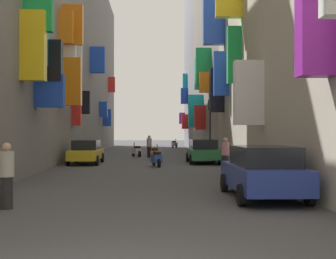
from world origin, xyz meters
name	(u,v)px	position (x,y,z in m)	size (l,w,h in m)	color
ground_plane	(146,157)	(0.00, 30.00, 0.00)	(140.00, 140.00, 0.00)	#424244
building_left_mid_c	(34,56)	(-7.99, 27.71, 7.38)	(6.87, 5.59, 14.79)	slate
building_left_far	(75,66)	(-8.00, 45.25, 9.21)	(7.28, 29.50, 18.42)	slate
building_right_mid_a	(280,43)	(7.97, 21.08, 7.21)	(7.34, 9.22, 14.41)	#BCB29E
building_right_mid_b	(236,42)	(7.99, 35.61, 10.07)	(7.33, 19.86, 20.16)	gray
building_right_mid_c	(212,62)	(7.99, 52.78, 10.80)	(6.91, 14.44, 21.62)	gray
parked_car_green	(203,151)	(3.67, 23.28, 0.78)	(1.92, 4.26, 1.49)	#236638
parked_car_yellow	(86,151)	(-3.61, 22.96, 0.76)	(1.87, 4.36, 1.46)	gold
parked_car_blue	(263,171)	(3.78, 7.97, 0.81)	(2.02, 4.48, 1.57)	navy
scooter_white	(136,151)	(-0.78, 30.75, 0.46)	(0.83, 1.74, 1.13)	silver
scooter_silver	(174,144)	(3.13, 50.22, 0.46)	(0.70, 1.88, 1.13)	#ADADB2
scooter_blue	(156,158)	(0.71, 20.55, 0.46)	(0.66, 1.83, 1.13)	#2D4CAD
scooter_orange	(155,154)	(0.69, 26.17, 0.46)	(0.69, 1.84, 1.13)	orange
pedestrian_crossing	(149,146)	(0.22, 29.73, 0.85)	(0.47, 0.47, 1.70)	black
pedestrian_near_left	(7,176)	(-3.26, 6.35, 0.85)	(0.52, 0.52, 1.71)	#242424
pedestrian_near_right	(225,155)	(4.07, 16.91, 0.85)	(0.54, 0.54, 1.70)	#292929
traffic_light_near_corner	(210,119)	(4.60, 27.19, 2.91)	(0.26, 0.34, 4.27)	#2D2D2D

